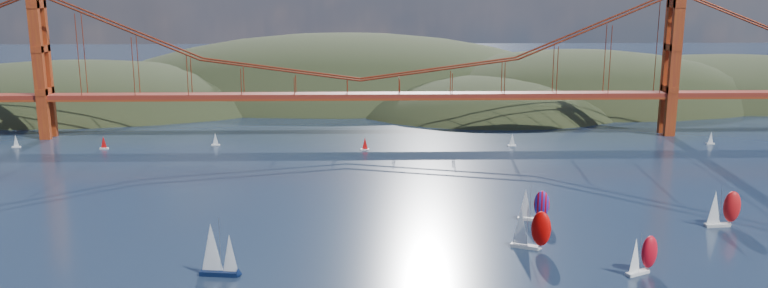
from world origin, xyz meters
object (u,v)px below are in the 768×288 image
at_px(racer_0, 530,228).
at_px(racer_2, 723,208).
at_px(sloop_navy, 217,250).
at_px(racer_1, 642,254).
at_px(racer_rwb, 533,204).

height_order(racer_0, racer_2, racer_0).
bearing_deg(racer_0, sloop_navy, -143.07).
xyz_separation_m(racer_1, racer_2, (30.87, 29.53, 0.55)).
bearing_deg(racer_rwb, racer_1, -54.59).
distance_m(sloop_navy, racer_1, 87.66).
bearing_deg(sloop_navy, racer_1, 6.38).
height_order(racer_1, racer_rwb, racer_1).
relative_size(sloop_navy, racer_2, 1.22).
height_order(sloop_navy, racer_0, sloop_navy).
relative_size(racer_0, racer_rwb, 1.15).
relative_size(racer_1, racer_2, 0.88).
height_order(racer_0, racer_1, racer_0).
bearing_deg(racer_rwb, sloop_navy, -142.29).
xyz_separation_m(racer_0, racer_rwb, (5.13, 20.09, -0.64)).
bearing_deg(racer_2, sloop_navy, -172.56).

